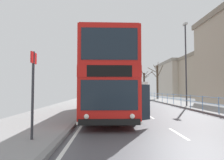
{
  "coord_description": "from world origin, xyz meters",
  "views": [
    {
      "loc": [
        -2.77,
        -4.89,
        1.7
      ],
      "look_at": [
        -2.46,
        6.33,
        2.26
      ],
      "focal_mm": 31.06,
      "sensor_mm": 36.0,
      "label": 1
    }
  ],
  "objects_px": {
    "bare_tree_far_00": "(144,84)",
    "double_decker_bus_main": "(108,81)",
    "background_building_01": "(207,76)",
    "background_building_02": "(179,79)",
    "background_bus_far_lane": "(136,90)",
    "bare_tree_far_01": "(157,81)",
    "street_lamp_far_side": "(186,58)",
    "bus_stop_sign_near": "(33,85)"
  },
  "relations": [
    {
      "from": "bus_stop_sign_near",
      "to": "background_building_01",
      "type": "distance_m",
      "value": 40.46
    },
    {
      "from": "bare_tree_far_01",
      "to": "double_decker_bus_main",
      "type": "bearing_deg",
      "value": -113.1
    },
    {
      "from": "double_decker_bus_main",
      "to": "bus_stop_sign_near",
      "type": "relative_size",
      "value": 4.02
    },
    {
      "from": "street_lamp_far_side",
      "to": "background_building_01",
      "type": "relative_size",
      "value": 0.45
    },
    {
      "from": "double_decker_bus_main",
      "to": "bare_tree_far_00",
      "type": "bearing_deg",
      "value": 74.34
    },
    {
      "from": "bare_tree_far_00",
      "to": "bare_tree_far_01",
      "type": "xyz_separation_m",
      "value": [
        0.62,
        -8.64,
        0.28
      ]
    },
    {
      "from": "background_bus_far_lane",
      "to": "background_building_01",
      "type": "distance_m",
      "value": 15.9
    },
    {
      "from": "bus_stop_sign_near",
      "to": "street_lamp_far_side",
      "type": "height_order",
      "value": "street_lamp_far_side"
    },
    {
      "from": "bare_tree_far_01",
      "to": "street_lamp_far_side",
      "type": "bearing_deg",
      "value": -93.99
    },
    {
      "from": "double_decker_bus_main",
      "to": "background_building_02",
      "type": "relative_size",
      "value": 0.75
    },
    {
      "from": "bare_tree_far_00",
      "to": "bare_tree_far_01",
      "type": "relative_size",
      "value": 1.0
    },
    {
      "from": "bare_tree_far_01",
      "to": "background_building_02",
      "type": "xyz_separation_m",
      "value": [
        10.61,
        17.54,
        1.27
      ]
    },
    {
      "from": "double_decker_bus_main",
      "to": "background_building_01",
      "type": "xyz_separation_m",
      "value": [
        20.77,
        26.22,
        2.19
      ]
    },
    {
      "from": "background_bus_far_lane",
      "to": "bare_tree_far_01",
      "type": "relative_size",
      "value": 1.46
    },
    {
      "from": "double_decker_bus_main",
      "to": "background_bus_far_lane",
      "type": "bearing_deg",
      "value": 76.72
    },
    {
      "from": "background_bus_far_lane",
      "to": "double_decker_bus_main",
      "type": "bearing_deg",
      "value": -103.28
    },
    {
      "from": "double_decker_bus_main",
      "to": "bus_stop_sign_near",
      "type": "bearing_deg",
      "value": -109.48
    },
    {
      "from": "bus_stop_sign_near",
      "to": "background_building_02",
      "type": "height_order",
      "value": "background_building_02"
    },
    {
      "from": "background_bus_far_lane",
      "to": "background_building_02",
      "type": "xyz_separation_m",
      "value": [
        14.03,
        15.24,
        2.94
      ]
    },
    {
      "from": "bus_stop_sign_near",
      "to": "bare_tree_far_01",
      "type": "height_order",
      "value": "bare_tree_far_01"
    },
    {
      "from": "bus_stop_sign_near",
      "to": "background_building_02",
      "type": "bearing_deg",
      "value": 64.13
    },
    {
      "from": "background_bus_far_lane",
      "to": "background_building_01",
      "type": "height_order",
      "value": "background_building_01"
    },
    {
      "from": "double_decker_bus_main",
      "to": "street_lamp_far_side",
      "type": "height_order",
      "value": "street_lamp_far_side"
    },
    {
      "from": "bus_stop_sign_near",
      "to": "background_building_02",
      "type": "xyz_separation_m",
      "value": [
        21.9,
        45.16,
        2.75
      ]
    },
    {
      "from": "bus_stop_sign_near",
      "to": "bare_tree_far_00",
      "type": "height_order",
      "value": "bare_tree_far_00"
    },
    {
      "from": "bare_tree_far_00",
      "to": "double_decker_bus_main",
      "type": "bearing_deg",
      "value": -105.66
    },
    {
      "from": "bare_tree_far_00",
      "to": "background_building_01",
      "type": "height_order",
      "value": "background_building_01"
    },
    {
      "from": "background_building_01",
      "to": "bare_tree_far_00",
      "type": "bearing_deg",
      "value": 165.63
    },
    {
      "from": "bare_tree_far_00",
      "to": "background_building_02",
      "type": "xyz_separation_m",
      "value": [
        11.23,
        8.9,
        1.55
      ]
    },
    {
      "from": "background_bus_far_lane",
      "to": "bare_tree_far_00",
      "type": "xyz_separation_m",
      "value": [
        2.81,
        6.34,
        1.39
      ]
    },
    {
      "from": "background_building_01",
      "to": "background_building_02",
      "type": "relative_size",
      "value": 1.24
    },
    {
      "from": "background_building_01",
      "to": "background_building_02",
      "type": "xyz_separation_m",
      "value": [
        -1.29,
        12.11,
        0.08
      ]
    },
    {
      "from": "bus_stop_sign_near",
      "to": "street_lamp_far_side",
      "type": "bearing_deg",
      "value": 51.16
    },
    {
      "from": "bare_tree_far_01",
      "to": "background_building_01",
      "type": "height_order",
      "value": "background_building_01"
    },
    {
      "from": "bare_tree_far_00",
      "to": "background_building_01",
      "type": "relative_size",
      "value": 0.34
    },
    {
      "from": "background_bus_far_lane",
      "to": "background_building_02",
      "type": "distance_m",
      "value": 20.93
    },
    {
      "from": "background_building_01",
      "to": "background_bus_far_lane",
      "type": "bearing_deg",
      "value": -168.44
    },
    {
      "from": "double_decker_bus_main",
      "to": "background_bus_far_lane",
      "type": "height_order",
      "value": "double_decker_bus_main"
    },
    {
      "from": "double_decker_bus_main",
      "to": "background_bus_far_lane",
      "type": "xyz_separation_m",
      "value": [
        5.45,
        23.09,
        -0.67
      ]
    },
    {
      "from": "bus_stop_sign_near",
      "to": "background_building_02",
      "type": "relative_size",
      "value": 0.19
    },
    {
      "from": "background_building_01",
      "to": "background_building_02",
      "type": "distance_m",
      "value": 12.18
    },
    {
      "from": "street_lamp_far_side",
      "to": "bare_tree_far_01",
      "type": "bearing_deg",
      "value": 86.01
    }
  ]
}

